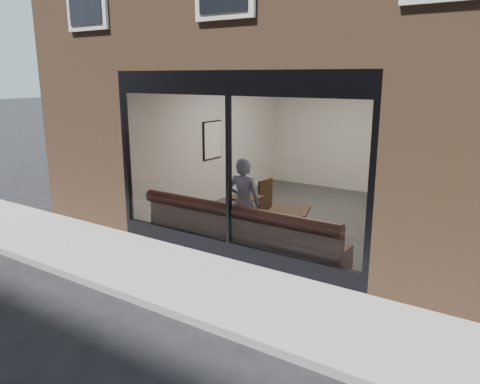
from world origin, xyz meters
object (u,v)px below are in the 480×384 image
Objects in this scene: person at (244,202)px; cafe_table_left at (245,197)px; cafe_table_right at (289,211)px; cafe_chair_left at (258,210)px; banquette at (242,239)px.

person reaches higher than cafe_table_left.
cafe_table_right reaches higher than cafe_chair_left.
person is at bearing 117.03° from banquette.
person is (-0.13, 0.25, 0.62)m from banquette.
cafe_table_right is 1.91m from cafe_chair_left.
cafe_chair_left is (-0.22, 0.87, -0.50)m from cafe_table_left.
cafe_table_left is 0.82× the size of cafe_table_right.
banquette is 0.68m from person.
cafe_table_right is (0.66, 0.56, 0.52)m from banquette.
cafe_table_right is at bearing 40.55° from banquette.
person is 2.44× the size of cafe_table_right.
banquette is at bearing -60.16° from cafe_table_left.
person is at bearing 118.30° from cafe_chair_left.
cafe_table_right is at bearing 145.47° from cafe_chair_left.
cafe_table_right reaches higher than banquette.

